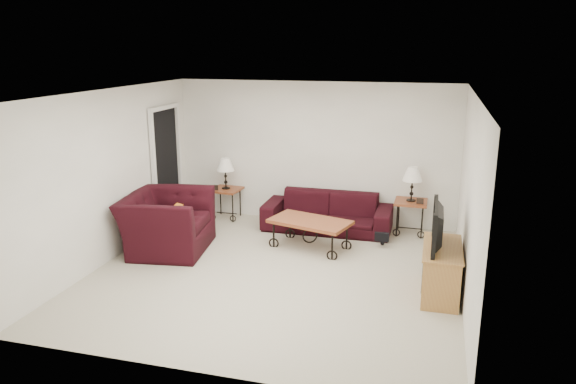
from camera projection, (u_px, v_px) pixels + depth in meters
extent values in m
plane|color=#BCB5A0|center=(275.00, 273.00, 7.65)|extent=(5.00, 5.00, 0.00)
cube|color=white|center=(315.00, 153.00, 9.65)|extent=(5.00, 0.02, 2.50)
cube|color=white|center=(197.00, 253.00, 4.99)|extent=(5.00, 0.02, 2.50)
cube|color=white|center=(110.00, 176.00, 7.95)|extent=(0.02, 5.00, 2.50)
cube|color=white|center=(469.00, 201.00, 6.69)|extent=(0.02, 5.00, 2.50)
plane|color=white|center=(274.00, 93.00, 7.00)|extent=(5.00, 5.00, 0.00)
cube|color=black|center=(166.00, 168.00, 9.54)|extent=(0.08, 0.94, 2.04)
imported|color=black|center=(327.00, 212.00, 9.36)|extent=(2.18, 0.85, 0.64)
cube|color=brown|center=(226.00, 203.00, 10.02)|extent=(0.56, 0.56, 0.56)
cube|color=brown|center=(410.00, 217.00, 9.18)|extent=(0.53, 0.53, 0.58)
cube|color=black|center=(215.00, 188.00, 9.84)|extent=(0.11, 0.03, 0.09)
cube|color=black|center=(420.00, 201.00, 8.92)|extent=(0.12, 0.04, 0.10)
cube|color=brown|center=(310.00, 234.00, 8.54)|extent=(1.36, 0.97, 0.46)
imported|color=black|center=(167.00, 222.00, 8.43)|extent=(1.38, 1.52, 0.89)
cube|color=#C95F19|center=(174.00, 219.00, 8.32)|extent=(0.16, 0.41, 0.40)
cube|color=#AF8A41|center=(441.00, 271.00, 6.93)|extent=(0.45, 1.07, 0.64)
imported|color=black|center=(443.00, 226.00, 6.78)|extent=(0.13, 0.96, 0.55)
ellipsoid|color=black|center=(383.00, 232.00, 8.66)|extent=(0.39, 0.33, 0.44)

